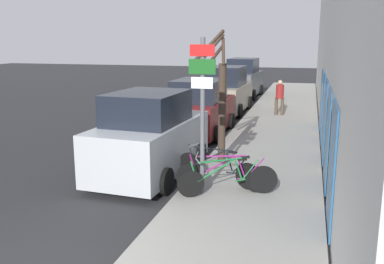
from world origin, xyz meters
The scene contains 13 objects.
ground_plane centered at (0.00, 11.20, 0.00)m, with size 80.00×80.00×0.00m, color #28282B.
sidewalk_curb centered at (2.60, 14.00, 0.07)m, with size 3.20×32.00×0.15m.
building_facade centered at (4.35, 13.92, 3.22)m, with size 0.23×32.00×6.50m.
signpost centered at (1.57, 4.00, 2.08)m, with size 0.58×0.12×3.43m.
bicycle_0 centered at (2.08, 4.05, 0.51)m, with size 1.93×1.01×0.84m.
bicycle_1 centered at (2.07, 4.22, 0.53)m, with size 2.26×0.54×0.88m.
bicycle_2 centered at (1.75, 4.77, 0.53)m, with size 2.16×0.79×0.87m.
parked_car_0 centered at (-0.18, 5.37, 1.02)m, with size 2.28×4.28×2.23m.
parked_car_1 centered at (-0.18, 10.59, 0.95)m, with size 2.15×4.20×2.08m.
parked_car_2 centered at (-0.16, 15.65, 1.03)m, with size 2.19×4.38×2.27m.
parked_car_3 centered at (-0.21, 21.62, 1.09)m, with size 2.12×4.59×2.40m.
pedestrian_near centered at (2.49, 14.80, 1.07)m, with size 0.42×0.35×1.59m.
street_tree centered at (1.38, 6.68, 1.99)m, with size 1.24×1.98×3.65m.
Camera 1 is at (3.76, -4.82, 3.53)m, focal length 40.00 mm.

